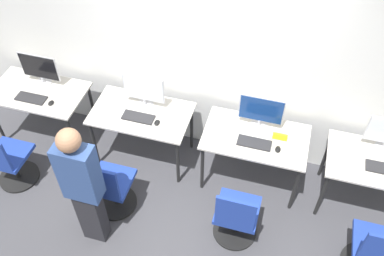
{
  "coord_description": "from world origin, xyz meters",
  "views": [
    {
      "loc": [
        0.86,
        -2.87,
        4.27
      ],
      "look_at": [
        0.0,
        0.14,
        0.91
      ],
      "focal_mm": 40.0,
      "sensor_mm": 36.0,
      "label": 1
    }
  ],
  "objects": [
    {
      "name": "keyboard_right",
      "position": [
        0.67,
        0.23,
        0.77
      ],
      "size": [
        0.37,
        0.15,
        0.02
      ],
      "color": "#262628",
      "rests_on": "desk_right"
    },
    {
      "name": "person_left",
      "position": [
        -0.79,
        -0.87,
        0.92
      ],
      "size": [
        0.36,
        0.22,
        1.67
      ],
      "color": "#232328",
      "rests_on": "ground_plane"
    },
    {
      "name": "keyboard_left",
      "position": [
        -0.67,
        0.25,
        0.77
      ],
      "size": [
        0.37,
        0.15,
        0.02
      ],
      "color": "#262628",
      "rests_on": "desk_left"
    },
    {
      "name": "wall_back",
      "position": [
        0.0,
        0.8,
        1.4
      ],
      "size": [
        12.0,
        0.05,
        2.8
      ],
      "color": "silver",
      "rests_on": "ground_plane"
    },
    {
      "name": "monitor_right",
      "position": [
        0.67,
        0.51,
        0.98
      ],
      "size": [
        0.49,
        0.19,
        0.42
      ],
      "color": "#B2B2B7",
      "rests_on": "desk_right"
    },
    {
      "name": "placard_right",
      "position": [
        0.93,
        0.37,
        0.8
      ],
      "size": [
        0.16,
        0.03,
        0.08
      ],
      "color": "yellow",
      "rests_on": "desk_right"
    },
    {
      "name": "office_chair_far_left",
      "position": [
        -2.04,
        -0.49,
        0.37
      ],
      "size": [
        0.48,
        0.48,
        0.9
      ],
      "color": "black",
      "rests_on": "ground_plane"
    },
    {
      "name": "keyboard_far_left",
      "position": [
        -2.02,
        0.2,
        0.77
      ],
      "size": [
        0.37,
        0.15,
        0.02
      ],
      "color": "#262628",
      "rests_on": "desk_far_left"
    },
    {
      "name": "ground_plane",
      "position": [
        0.0,
        0.0,
        0.0
      ],
      "size": [
        20.0,
        20.0,
        0.0
      ],
      "primitive_type": "plane",
      "color": "#3D3D42"
    },
    {
      "name": "desk_left",
      "position": [
        -0.67,
        0.34,
        0.67
      ],
      "size": [
        1.15,
        0.68,
        0.76
      ],
      "color": "#BCB7AD",
      "rests_on": "ground_plane"
    },
    {
      "name": "desk_far_right",
      "position": [
        2.02,
        0.34,
        0.67
      ],
      "size": [
        1.15,
        0.68,
        0.76
      ],
      "color": "#BCB7AD",
      "rests_on": "ground_plane"
    },
    {
      "name": "office_chair_far_right",
      "position": [
        2.03,
        -0.49,
        0.37
      ],
      "size": [
        0.48,
        0.48,
        0.9
      ],
      "color": "black",
      "rests_on": "ground_plane"
    },
    {
      "name": "desk_far_left",
      "position": [
        -2.02,
        0.34,
        0.67
      ],
      "size": [
        1.15,
        0.68,
        0.76
      ],
      "color": "#BCB7AD",
      "rests_on": "ground_plane"
    },
    {
      "name": "mouse_left",
      "position": [
        -0.44,
        0.23,
        0.77
      ],
      "size": [
        0.06,
        0.09,
        0.03
      ],
      "color": "black",
      "rests_on": "desk_left"
    },
    {
      "name": "monitor_far_left",
      "position": [
        -2.02,
        0.5,
        0.98
      ],
      "size": [
        0.49,
        0.19,
        0.42
      ],
      "color": "#B2B2B7",
      "rests_on": "desk_far_left"
    },
    {
      "name": "office_chair_left",
      "position": [
        -0.75,
        -0.51,
        0.37
      ],
      "size": [
        0.48,
        0.48,
        0.9
      ],
      "color": "black",
      "rests_on": "ground_plane"
    },
    {
      "name": "keyboard_far_right",
      "position": [
        2.02,
        0.26,
        0.77
      ],
      "size": [
        0.37,
        0.15,
        0.02
      ],
      "color": "#262628",
      "rests_on": "desk_far_right"
    },
    {
      "name": "office_chair_right",
      "position": [
        0.66,
        -0.49,
        0.37
      ],
      "size": [
        0.48,
        0.48,
        0.9
      ],
      "color": "black",
      "rests_on": "ground_plane"
    },
    {
      "name": "mouse_far_left",
      "position": [
        -1.75,
        0.19,
        0.77
      ],
      "size": [
        0.06,
        0.09,
        0.03
      ],
      "color": "black",
      "rests_on": "desk_far_left"
    },
    {
      "name": "monitor_left",
      "position": [
        -0.67,
        0.48,
        0.98
      ],
      "size": [
        0.49,
        0.19,
        0.42
      ],
      "color": "#B2B2B7",
      "rests_on": "desk_left"
    },
    {
      "name": "mouse_right",
      "position": [
        0.93,
        0.21,
        0.77
      ],
      "size": [
        0.06,
        0.09,
        0.03
      ],
      "color": "black",
      "rests_on": "desk_right"
    },
    {
      "name": "desk_right",
      "position": [
        0.67,
        0.34,
        0.67
      ],
      "size": [
        1.15,
        0.68,
        0.76
      ],
      "color": "#BCB7AD",
      "rests_on": "ground_plane"
    }
  ]
}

